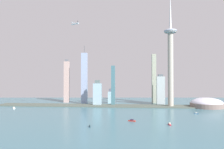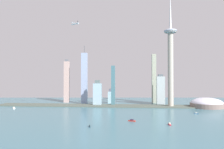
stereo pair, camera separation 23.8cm
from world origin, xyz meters
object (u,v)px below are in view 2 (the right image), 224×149
at_px(boat_0, 196,113).
at_px(boat_1, 14,108).
at_px(airplane, 75,24).
at_px(skyscraper_3, 67,82).
at_px(skyscraper_6, 113,85).
at_px(skyscraper_2, 110,97).
at_px(skyscraper_0, 154,79).
at_px(observation_tower, 170,55).
at_px(skyscraper_4, 161,90).
at_px(boat_2, 132,120).
at_px(skyscraper_1, 84,78).
at_px(stadium_dome, 207,104).
at_px(boat_5, 170,124).
at_px(boat_6, 90,126).
at_px(skyscraper_5, 97,94).

xyz_separation_m(boat_0, boat_1, (-498.98, 48.55, 0.47)).
bearing_deg(airplane, skyscraper_3, -34.07).
bearing_deg(skyscraper_6, skyscraper_2, 103.28).
relative_size(skyscraper_0, boat_1, 11.02).
height_order(observation_tower, boat_1, observation_tower).
distance_m(skyscraper_2, boat_1, 314.29).
height_order(observation_tower, skyscraper_4, observation_tower).
xyz_separation_m(skyscraper_6, boat_2, (60.92, -259.22, -62.84)).
relative_size(skyscraper_2, boat_0, 4.85).
height_order(skyscraper_1, skyscraper_6, skyscraper_1).
bearing_deg(stadium_dome, skyscraper_3, 167.82).
distance_m(observation_tower, skyscraper_1, 296.54).
height_order(observation_tower, skyscraper_1, observation_tower).
bearing_deg(airplane, observation_tower, -129.57).
height_order(skyscraper_3, boat_1, skyscraper_3).
bearing_deg(airplane, boat_0, -153.97).
height_order(stadium_dome, boat_5, stadium_dome).
distance_m(observation_tower, boat_6, 385.48).
xyz_separation_m(skyscraper_5, boat_1, (-229.56, -94.47, -35.98)).
bearing_deg(skyscraper_2, skyscraper_3, 177.92).
bearing_deg(observation_tower, boat_0, -72.17).
bearing_deg(boat_0, skyscraper_6, -21.05).
xyz_separation_m(observation_tower, boat_0, (40.27, -125.19, -158.17)).
xyz_separation_m(boat_1, airplane, (182.81, -11.51, 237.95)).
bearing_deg(boat_0, skyscraper_0, -57.39).
distance_m(skyscraper_0, airplane, 342.16).
xyz_separation_m(skyscraper_2, skyscraper_5, (-34.83, -74.19, 15.26)).
height_order(skyscraper_0, boat_6, skyscraper_0).
bearing_deg(boat_2, skyscraper_2, 123.22).
xyz_separation_m(skyscraper_0, skyscraper_6, (-138.70, -81.14, -22.39)).
bearing_deg(boat_2, airplane, 157.41).
distance_m(skyscraper_2, boat_5, 385.55).
height_order(skyscraper_0, skyscraper_1, skyscraper_1).
relative_size(skyscraper_5, skyscraper_6, 0.63).
relative_size(skyscraper_1, boat_5, 18.54).
bearing_deg(skyscraper_1, boat_2, -60.84).
bearing_deg(skyscraper_3, boat_6, -67.49).
bearing_deg(boat_5, boat_6, 94.45).
distance_m(skyscraper_4, airplane, 347.32).
bearing_deg(observation_tower, boat_5, -100.16).
xyz_separation_m(skyscraper_1, skyscraper_6, (102.73, -34.11, -23.21)).
distance_m(stadium_dome, skyscraper_4, 145.41).
distance_m(boat_0, boat_6, 288.09).
bearing_deg(skyscraper_0, skyscraper_4, -72.57).
bearing_deg(skyscraper_0, airplane, -140.41).
bearing_deg(boat_1, skyscraper_2, -94.71).
distance_m(skyscraper_1, boat_5, 408.63).
bearing_deg(boat_0, boat_1, 7.98).
distance_m(observation_tower, stadium_dome, 181.73).
height_order(boat_2, boat_6, boat_2).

